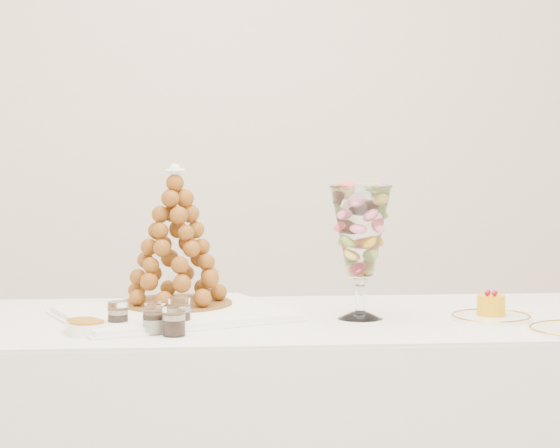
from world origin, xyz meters
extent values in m
cube|color=silver|center=(0.00, 2.00, 1.40)|extent=(4.50, 0.04, 2.80)
cube|color=white|center=(0.06, 0.10, 0.72)|extent=(1.93, 0.85, 0.01)
cube|color=white|center=(-0.26, 0.15, 0.73)|extent=(0.69, 0.60, 0.02)
cylinder|color=white|center=(0.25, 0.07, 0.74)|extent=(0.13, 0.13, 0.02)
cylinder|color=white|center=(0.25, 0.07, 0.79)|extent=(0.03, 0.03, 0.09)
sphere|color=white|center=(0.25, 0.07, 0.83)|extent=(0.04, 0.04, 0.04)
cylinder|color=white|center=(0.60, 0.01, 0.73)|extent=(0.22, 0.22, 0.01)
cylinder|color=white|center=(-0.40, -0.01, 0.76)|extent=(0.06, 0.06, 0.07)
cylinder|color=white|center=(-0.31, -0.03, 0.76)|extent=(0.06, 0.06, 0.07)
cylinder|color=white|center=(-0.25, -0.01, 0.76)|extent=(0.06, 0.06, 0.08)
cylinder|color=white|center=(-0.32, -0.09, 0.76)|extent=(0.05, 0.05, 0.07)
cylinder|color=white|center=(-0.26, -0.12, 0.76)|extent=(0.07, 0.07, 0.08)
cylinder|color=white|center=(-0.49, -0.03, 0.74)|extent=(0.09, 0.09, 0.03)
cylinder|color=white|center=(-0.48, -0.08, 0.74)|extent=(0.10, 0.10, 0.03)
cylinder|color=brown|center=(-0.25, 0.25, 0.75)|extent=(0.32, 0.32, 0.01)
cone|color=brown|center=(-0.25, 0.25, 0.94)|extent=(0.30, 0.30, 0.38)
sphere|color=white|center=(-0.25, 0.25, 1.12)|extent=(0.04, 0.04, 0.04)
cylinder|color=#E6A50A|center=(0.60, 0.02, 0.76)|extent=(0.08, 0.08, 0.05)
sphere|color=maroon|center=(0.61, 0.02, 0.80)|extent=(0.01, 0.01, 0.01)
sphere|color=maroon|center=(0.59, 0.03, 0.80)|extent=(0.01, 0.01, 0.01)
sphere|color=maroon|center=(0.58, 0.01, 0.80)|extent=(0.01, 0.01, 0.01)
sphere|color=maroon|center=(0.60, 0.00, 0.80)|extent=(0.01, 0.01, 0.01)
camera|label=1|loc=(-0.34, -2.82, 1.24)|focal=70.00mm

